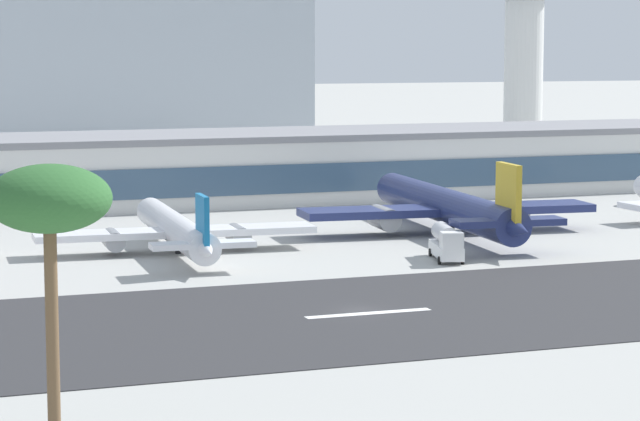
% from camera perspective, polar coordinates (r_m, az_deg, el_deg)
% --- Properties ---
extents(ground_plane, '(1400.00, 1400.00, 0.00)m').
position_cam_1_polar(ground_plane, '(125.07, 1.66, -4.21)').
color(ground_plane, '#A8A8A3').
extents(runway_strip, '(800.00, 36.74, 0.08)m').
position_cam_1_polar(runway_strip, '(123.53, 1.95, -4.34)').
color(runway_strip, '#2D2D30').
rests_on(runway_strip, ground_plane).
extents(runway_centreline_dash_4, '(12.00, 1.20, 0.01)m').
position_cam_1_polar(runway_centreline_dash_4, '(123.60, 2.04, -4.31)').
color(runway_centreline_dash_4, white).
rests_on(runway_centreline_dash_4, runway_strip).
extents(terminal_building, '(169.84, 24.93, 10.67)m').
position_cam_1_polar(terminal_building, '(212.50, -4.53, 1.81)').
color(terminal_building, silver).
rests_on(terminal_building, ground_plane).
extents(control_tower, '(15.15, 15.15, 42.06)m').
position_cam_1_polar(control_tower, '(283.34, 8.52, 7.15)').
color(control_tower, silver).
rests_on(control_tower, ground_plane).
extents(distant_hotel_block, '(132.97, 39.87, 48.36)m').
position_cam_1_polar(distant_hotel_block, '(318.93, -12.85, 6.74)').
color(distant_hotel_block, '#A8B2BC').
rests_on(distant_hotel_block, ground_plane).
extents(airliner_blue_tail_gate_1, '(33.16, 40.28, 8.41)m').
position_cam_1_polar(airliner_blue_tail_gate_1, '(159.76, -5.97, -0.84)').
color(airliner_blue_tail_gate_1, silver).
rests_on(airliner_blue_tail_gate_1, ground_plane).
extents(airliner_gold_tail_gate_2, '(39.11, 51.17, 10.69)m').
position_cam_1_polar(airliner_gold_tail_gate_2, '(175.73, 5.48, 0.11)').
color(airliner_gold_tail_gate_2, navy).
rests_on(airliner_gold_tail_gate_2, ground_plane).
extents(service_fuel_truck_0, '(4.73, 8.88, 3.95)m').
position_cam_1_polar(service_fuel_truck_0, '(154.60, 5.30, -1.34)').
color(service_fuel_truck_0, white).
rests_on(service_fuel_truck_0, ground_plane).
extents(palm_tree_2, '(7.30, 7.30, 17.33)m').
position_cam_1_polar(palm_tree_2, '(80.42, -11.24, 0.28)').
color(palm_tree_2, brown).
rests_on(palm_tree_2, ground_plane).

